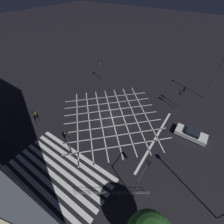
# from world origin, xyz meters

# --- Properties ---
(ground_plane) EXTENTS (200.00, 200.00, 0.00)m
(ground_plane) POSITION_xyz_m (0.00, 0.00, 0.00)
(ground_plane) COLOR black
(road_markings) EXTENTS (18.68, 24.77, 0.01)m
(road_markings) POSITION_xyz_m (0.31, -7.24, 0.00)
(road_markings) COLOR silver
(road_markings) RESTS_ON ground_plane
(traffic_light_median_south) EXTENTS (0.36, 0.39, 4.41)m
(traffic_light_median_south) POSITION_xyz_m (-0.36, -8.34, 3.14)
(traffic_light_median_south) COLOR #2D2D30
(traffic_light_median_south) RESTS_ON ground_plane
(traffic_light_ne_cross) EXTENTS (0.36, 0.39, 3.84)m
(traffic_light_ne_cross) POSITION_xyz_m (7.67, 7.95, 2.75)
(traffic_light_ne_cross) COLOR #2D2D30
(traffic_light_ne_cross) RESTS_ON ground_plane
(traffic_light_nw_cross) EXTENTS (0.36, 0.39, 4.48)m
(traffic_light_nw_cross) POSITION_xyz_m (-8.25, 8.25, 3.19)
(traffic_light_nw_cross) COLOR #2D2D30
(traffic_light_nw_cross) RESTS_ON ground_plane
(traffic_light_ne_main) EXTENTS (0.39, 0.36, 4.19)m
(traffic_light_ne_main) POSITION_xyz_m (8.02, 8.76, 2.99)
(traffic_light_ne_main) COLOR #2D2D30
(traffic_light_ne_main) RESTS_ON ground_plane
(traffic_light_sw_main) EXTENTS (0.39, 0.36, 3.42)m
(traffic_light_sw_main) POSITION_xyz_m (-7.81, -7.69, 2.45)
(traffic_light_sw_main) COLOR #2D2D30
(traffic_light_sw_main) RESTS_ON ground_plane
(traffic_light_se_cross) EXTENTS (0.36, 2.65, 4.40)m
(traffic_light_se_cross) POSITION_xyz_m (8.46, -7.21, 3.24)
(traffic_light_se_cross) COLOR #2D2D30
(traffic_light_se_cross) RESTS_ON ground_plane
(traffic_light_sw_cross) EXTENTS (0.36, 0.39, 3.50)m
(traffic_light_sw_cross) POSITION_xyz_m (-7.79, -8.14, 2.51)
(traffic_light_sw_cross) COLOR #2D2D30
(traffic_light_sw_cross) RESTS_ON ground_plane
(street_lamp_west) EXTENTS (0.48, 0.48, 8.01)m
(street_lamp_west) POSITION_xyz_m (11.31, 13.87, 5.51)
(street_lamp_west) COLOR #2D2D30
(street_lamp_west) RESTS_ON ground_plane
(waiting_car) EXTENTS (4.14, 1.80, 1.33)m
(waiting_car) POSITION_xyz_m (11.33, 3.11, 0.62)
(waiting_car) COLOR silver
(waiting_car) RESTS_ON ground_plane
(pedestrian_railing) EXTENTS (6.31, 4.31, 1.05)m
(pedestrian_railing) POSITION_xyz_m (6.51, -9.55, 0.67)
(pedestrian_railing) COLOR gray
(pedestrian_railing) RESTS_ON ground_plane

